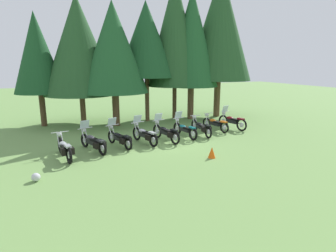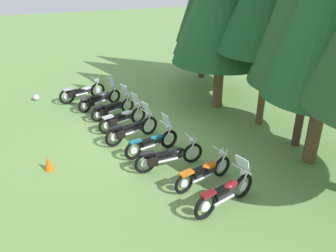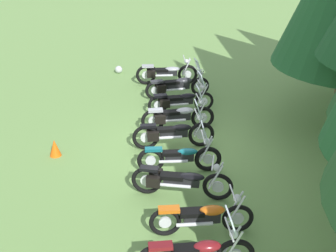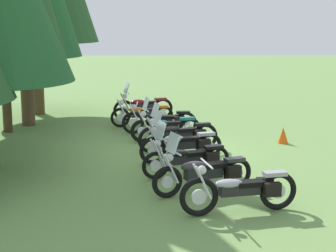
% 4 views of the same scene
% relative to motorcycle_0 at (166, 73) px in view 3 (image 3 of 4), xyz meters
% --- Properties ---
extents(ground_plane, '(80.00, 80.00, 0.00)m').
position_rel_motorcycle_0_xyz_m(ground_plane, '(4.93, 1.16, -0.46)').
color(ground_plane, '#6B934C').
extents(motorcycle_0, '(0.88, 2.31, 1.03)m').
position_rel_motorcycle_0_xyz_m(motorcycle_0, '(0.00, 0.00, 0.00)').
color(motorcycle_0, black).
rests_on(motorcycle_0, ground_plane).
extents(motorcycle_1, '(1.12, 2.21, 1.35)m').
position_rel_motorcycle_0_xyz_m(motorcycle_1, '(1.24, 0.59, 0.00)').
color(motorcycle_1, black).
rests_on(motorcycle_1, ground_plane).
extents(motorcycle_2, '(1.04, 2.11, 1.34)m').
position_rel_motorcycle_0_xyz_m(motorcycle_2, '(2.51, 0.85, -0.01)').
color(motorcycle_2, black).
rests_on(motorcycle_2, ground_plane).
extents(motorcycle_3, '(0.99, 2.18, 1.37)m').
position_rel_motorcycle_0_xyz_m(motorcycle_3, '(3.79, 0.92, 0.01)').
color(motorcycle_3, black).
rests_on(motorcycle_3, ground_plane).
extents(motorcycle_4, '(0.95, 2.27, 1.38)m').
position_rel_motorcycle_0_xyz_m(motorcycle_4, '(4.94, 0.94, 0.02)').
color(motorcycle_4, black).
rests_on(motorcycle_4, ground_plane).
extents(motorcycle_5, '(0.75, 2.15, 1.36)m').
position_rel_motorcycle_0_xyz_m(motorcycle_5, '(6.17, 1.30, -0.01)').
color(motorcycle_5, black).
rests_on(motorcycle_5, ground_plane).
extents(motorcycle_6, '(0.67, 2.40, 1.01)m').
position_rel_motorcycle_0_xyz_m(motorcycle_6, '(7.28, 1.41, -0.01)').
color(motorcycle_6, black).
rests_on(motorcycle_6, ground_plane).
extents(motorcycle_7, '(0.76, 2.16, 0.99)m').
position_rel_motorcycle_0_xyz_m(motorcycle_7, '(8.55, 2.04, -0.02)').
color(motorcycle_7, black).
rests_on(motorcycle_7, ground_plane).
extents(traffic_cone, '(0.32, 0.32, 0.48)m').
position_rel_motorcycle_0_xyz_m(traffic_cone, '(5.84, -2.19, -0.22)').
color(traffic_cone, '#EA590F').
rests_on(traffic_cone, ground_plane).
extents(dropped_helmet, '(0.30, 0.30, 0.30)m').
position_rel_motorcycle_0_xyz_m(dropped_helmet, '(-0.98, -2.07, -0.31)').
color(dropped_helmet, silver).
rests_on(dropped_helmet, ground_plane).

